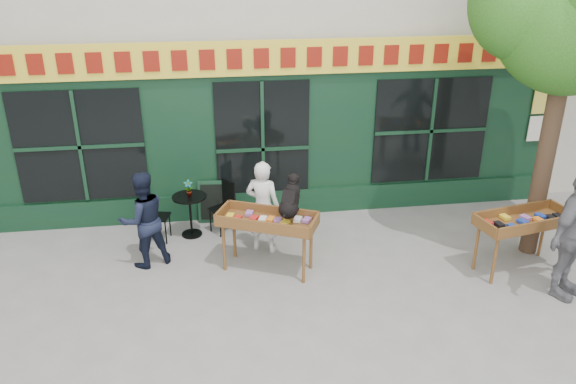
{
  "coord_description": "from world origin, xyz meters",
  "views": [
    {
      "loc": [
        -0.96,
        -7.38,
        4.74
      ],
      "look_at": [
        0.2,
        0.5,
        1.26
      ],
      "focal_mm": 35.0,
      "sensor_mm": 36.0,
      "label": 1
    }
  ],
  "objects_px": {
    "book_cart_right": "(524,223)",
    "man_left": "(143,220)",
    "woman": "(263,207)",
    "bistro_table": "(190,207)",
    "dog": "(290,196)",
    "man_right": "(573,235)",
    "book_cart_center": "(267,223)"
  },
  "relations": [
    {
      "from": "book_cart_right",
      "to": "man_right",
      "type": "xyz_separation_m",
      "value": [
        0.3,
        -0.75,
        0.16
      ]
    },
    {
      "from": "woman",
      "to": "bistro_table",
      "type": "distance_m",
      "value": 1.43
    },
    {
      "from": "book_cart_right",
      "to": "man_left",
      "type": "distance_m",
      "value": 5.94
    },
    {
      "from": "book_cart_center",
      "to": "book_cart_right",
      "type": "distance_m",
      "value": 3.98
    },
    {
      "from": "man_right",
      "to": "man_left",
      "type": "relative_size",
      "value": 1.23
    },
    {
      "from": "dog",
      "to": "man_left",
      "type": "distance_m",
      "value": 2.37
    },
    {
      "from": "book_cart_center",
      "to": "bistro_table",
      "type": "xyz_separation_m",
      "value": [
        -1.22,
        1.35,
        -0.28
      ]
    },
    {
      "from": "woman",
      "to": "book_cart_center",
      "type": "bearing_deg",
      "value": 114.9
    },
    {
      "from": "dog",
      "to": "bistro_table",
      "type": "bearing_deg",
      "value": 163.1
    },
    {
      "from": "book_cart_right",
      "to": "man_left",
      "type": "relative_size",
      "value": 1.0
    },
    {
      "from": "bistro_table",
      "to": "man_left",
      "type": "height_order",
      "value": "man_left"
    },
    {
      "from": "book_cart_center",
      "to": "dog",
      "type": "height_order",
      "value": "dog"
    },
    {
      "from": "book_cart_center",
      "to": "woman",
      "type": "distance_m",
      "value": 0.65
    },
    {
      "from": "bistro_table",
      "to": "dog",
      "type": "bearing_deg",
      "value": -41.8
    },
    {
      "from": "dog",
      "to": "man_right",
      "type": "xyz_separation_m",
      "value": [
        3.89,
        -1.27,
        -0.31
      ]
    },
    {
      "from": "man_right",
      "to": "man_left",
      "type": "height_order",
      "value": "man_right"
    },
    {
      "from": "book_cart_center",
      "to": "man_left",
      "type": "bearing_deg",
      "value": -168.37
    },
    {
      "from": "book_cart_center",
      "to": "book_cart_right",
      "type": "height_order",
      "value": "same"
    },
    {
      "from": "book_cart_right",
      "to": "bistro_table",
      "type": "height_order",
      "value": "book_cart_right"
    },
    {
      "from": "man_right",
      "to": "man_left",
      "type": "distance_m",
      "value": 6.41
    },
    {
      "from": "woman",
      "to": "bistro_table",
      "type": "xyz_separation_m",
      "value": [
        -1.22,
        0.7,
        -0.26
      ]
    },
    {
      "from": "book_cart_center",
      "to": "book_cart_right",
      "type": "bearing_deg",
      "value": 16.62
    },
    {
      "from": "bistro_table",
      "to": "man_left",
      "type": "xyz_separation_m",
      "value": [
        -0.7,
        -0.9,
        0.26
      ]
    },
    {
      "from": "book_cart_right",
      "to": "bistro_table",
      "type": "xyz_separation_m",
      "value": [
        -5.16,
        1.93,
        -0.28
      ]
    },
    {
      "from": "book_cart_center",
      "to": "man_left",
      "type": "distance_m",
      "value": 1.97
    },
    {
      "from": "man_left",
      "to": "bistro_table",
      "type": "bearing_deg",
      "value": -151.92
    },
    {
      "from": "man_left",
      "to": "book_cart_center",
      "type": "bearing_deg",
      "value": 142.69
    },
    {
      "from": "dog",
      "to": "man_right",
      "type": "distance_m",
      "value": 4.1
    },
    {
      "from": "woman",
      "to": "bistro_table",
      "type": "bearing_deg",
      "value": -5.06
    },
    {
      "from": "dog",
      "to": "woman",
      "type": "height_order",
      "value": "woman"
    },
    {
      "from": "book_cart_center",
      "to": "bistro_table",
      "type": "distance_m",
      "value": 1.84
    },
    {
      "from": "book_cart_right",
      "to": "dog",
      "type": "bearing_deg",
      "value": 160.47
    }
  ]
}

